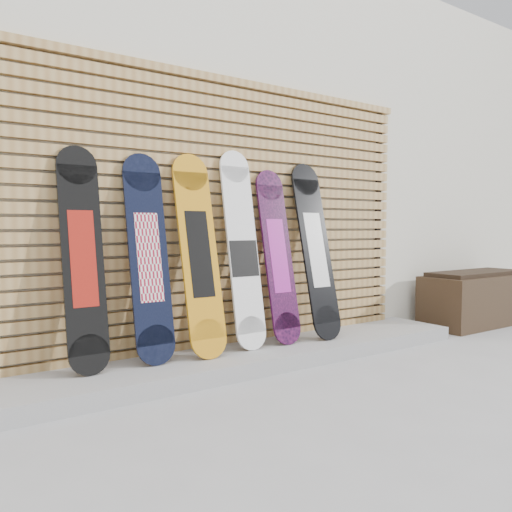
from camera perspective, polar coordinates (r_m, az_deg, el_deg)
The scene contains 11 objects.
ground at distance 3.45m, azimuth 4.53°, elevation -14.94°, with size 80.00×80.00×0.00m, color #939396.
building at distance 6.61m, azimuth -11.41°, elevation 9.47°, with size 12.00×5.00×3.60m, color beige.
concrete_step at distance 3.89m, azimuth -3.65°, elevation -11.91°, with size 4.60×0.70×0.12m, color gray.
slat_wall at distance 4.01m, azimuth -5.83°, elevation 5.10°, with size 4.26×0.08×2.29m.
planter_box at distance 6.04m, azimuth 23.73°, elevation -4.48°, with size 1.33×0.55×0.60m.
snowboard_0 at distance 3.48m, azimuth -19.19°, elevation -0.27°, with size 0.27×0.29×1.51m.
snowboard_1 at distance 3.62m, azimuth -12.18°, elevation -0.15°, with size 0.28×0.31×1.50m.
snowboard_2 at distance 3.75m, azimuth -6.52°, elevation 0.24°, with size 0.29×0.37×1.53m.
snowboard_3 at distance 3.97m, azimuth -1.53°, elevation 0.68°, with size 0.27×0.32×1.59m.
snowboard_4 at distance 4.17m, azimuth 2.52°, elevation 0.03°, with size 0.27×0.34×1.45m.
snowboard_5 at distance 4.38m, azimuth 6.85°, elevation 0.70°, with size 0.30×0.40×1.53m.
Camera 1 is at (-2.06, -2.56, 1.08)m, focal length 35.00 mm.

